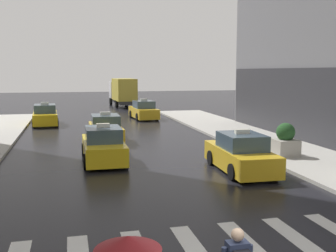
% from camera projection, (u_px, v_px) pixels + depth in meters
% --- Properties ---
extents(crosswalk_markings, '(11.30, 2.80, 0.01)m').
position_uv_depth(crosswalk_markings, '(194.00, 248.00, 9.76)').
color(crosswalk_markings, silver).
rests_on(crosswalk_markings, ground).
extents(taxi_lead, '(2.03, 4.59, 1.80)m').
position_uv_depth(taxi_lead, '(241.00, 154.00, 17.22)').
color(taxi_lead, gold).
rests_on(taxi_lead, ground).
extents(taxi_second, '(1.94, 4.55, 1.80)m').
position_uv_depth(taxi_second, '(103.00, 146.00, 19.15)').
color(taxi_second, yellow).
rests_on(taxi_second, ground).
extents(taxi_third, '(1.95, 4.55, 1.80)m').
position_uv_depth(taxi_third, '(106.00, 130.00, 24.56)').
color(taxi_third, gold).
rests_on(taxi_third, ground).
extents(taxi_fourth, '(2.09, 4.61, 1.80)m').
position_uv_depth(taxi_fourth, '(45.00, 116.00, 32.20)').
color(taxi_fourth, yellow).
rests_on(taxi_fourth, ground).
extents(taxi_fifth, '(2.12, 4.63, 1.80)m').
position_uv_depth(taxi_fifth, '(144.00, 111.00, 36.31)').
color(taxi_fifth, gold).
rests_on(taxi_fifth, ground).
extents(box_truck, '(2.57, 7.63, 3.35)m').
position_uv_depth(box_truck, '(123.00, 91.00, 48.56)').
color(box_truck, '#2D2D2D').
rests_on(box_truck, ground).
extents(planter_mid_block, '(1.10, 1.10, 1.60)m').
position_uv_depth(planter_mid_block, '(285.00, 141.00, 19.67)').
color(planter_mid_block, '#A8A399').
rests_on(planter_mid_block, curb_right).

